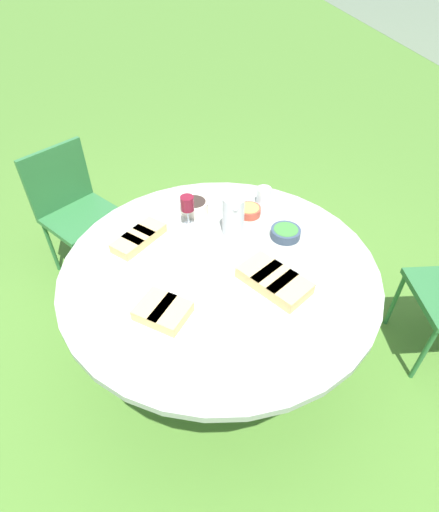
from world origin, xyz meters
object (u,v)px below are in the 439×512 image
water_pitcher (233,216)px  wine_glass (187,205)px  dining_table (220,279)px  chair_near_right (73,204)px

water_pitcher → wine_glass: (-0.09, -0.22, 0.02)m
dining_table → wine_glass: size_ratio=8.46×
wine_glass → water_pitcher: bearing=67.7°
chair_near_right → wine_glass: size_ratio=5.03×
chair_near_right → wine_glass: 1.04m
water_pitcher → chair_near_right: bearing=-126.8°
chair_near_right → water_pitcher: size_ratio=4.21×
dining_table → chair_near_right: (-0.96, -0.86, -0.14)m
water_pitcher → wine_glass: size_ratio=1.20×
chair_near_right → water_pitcher: water_pitcher is taller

